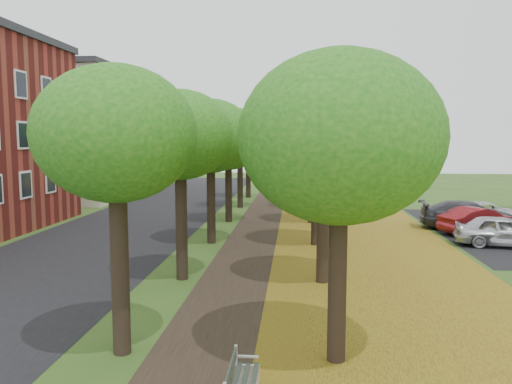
% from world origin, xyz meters
% --- Properties ---
extents(ground, '(120.00, 120.00, 0.00)m').
position_xyz_m(ground, '(0.00, 0.00, 0.00)').
color(ground, '#2D4C19').
rests_on(ground, ground).
extents(street_asphalt, '(8.00, 70.00, 0.01)m').
position_xyz_m(street_asphalt, '(-7.50, 15.00, 0.00)').
color(street_asphalt, black).
rests_on(street_asphalt, ground).
extents(footpath, '(3.20, 70.00, 0.01)m').
position_xyz_m(footpath, '(0.00, 15.00, 0.00)').
color(footpath, black).
rests_on(footpath, ground).
extents(leaf_verge, '(7.50, 70.00, 0.01)m').
position_xyz_m(leaf_verge, '(5.00, 15.00, 0.01)').
color(leaf_verge, olive).
rests_on(leaf_verge, ground).
extents(tree_row_west, '(3.92, 33.92, 6.58)m').
position_xyz_m(tree_row_west, '(-2.20, 15.00, 4.88)').
color(tree_row_west, black).
rests_on(tree_row_west, ground).
extents(tree_row_east, '(3.92, 33.92, 6.58)m').
position_xyz_m(tree_row_east, '(2.60, 15.00, 4.88)').
color(tree_row_east, black).
rests_on(tree_row_east, ground).
extents(building_cream, '(10.30, 20.30, 10.40)m').
position_xyz_m(building_cream, '(-17.00, 33.00, 5.21)').
color(building_cream, beige).
rests_on(building_cream, ground).
extents(bench, '(0.50, 1.67, 0.79)m').
position_xyz_m(bench, '(0.73, -2.00, 0.41)').
color(bench, '#29342B').
rests_on(bench, ground).
extents(car_silver, '(4.37, 2.36, 1.41)m').
position_xyz_m(car_silver, '(11.00, 12.27, 0.71)').
color(car_silver, silver).
rests_on(car_silver, ground).
extents(car_red, '(4.38, 2.96, 1.37)m').
position_xyz_m(car_red, '(11.00, 15.27, 0.68)').
color(car_red, maroon).
rests_on(car_red, ground).
extents(car_grey, '(5.33, 2.61, 1.49)m').
position_xyz_m(car_grey, '(11.00, 16.67, 0.75)').
color(car_grey, '#2F2F33').
rests_on(car_grey, ground).
extents(car_white, '(5.08, 2.49, 1.39)m').
position_xyz_m(car_white, '(12.13, 17.34, 0.69)').
color(car_white, silver).
rests_on(car_white, ground).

